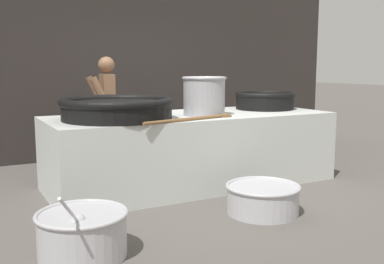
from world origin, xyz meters
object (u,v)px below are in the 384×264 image
giant_wok_near (117,108)px  prep_bowl_vegetables (82,232)px  stock_pot (204,95)px  giant_wok_far (265,100)px  prep_bowl_meat (263,197)px  cook (107,111)px

giant_wok_near → prep_bowl_vegetables: (-0.84, -1.53, -0.85)m
giant_wok_near → stock_pot: size_ratio=2.36×
giant_wok_far → stock_pot: stock_pot is taller
giant_wok_near → giant_wok_far: (2.32, 0.24, -0.00)m
prep_bowl_vegetables → stock_pot: bearing=36.5°
giant_wok_near → stock_pot: bearing=-4.1°
stock_pot → prep_bowl_vegetables: 2.62m
stock_pot → prep_bowl_vegetables: (-1.96, -1.45, -0.97)m
giant_wok_near → prep_bowl_meat: giant_wok_near is taller
giant_wok_near → cook: size_ratio=0.79×
prep_bowl_vegetables → prep_bowl_meat: bearing=5.8°
cook → prep_bowl_meat: 2.76m
cook → prep_bowl_vegetables: bearing=77.3°
stock_pot → prep_bowl_vegetables: bearing=-143.5°
giant_wok_near → cook: cook is taller
cook → giant_wok_near: bearing=87.3°
cook → prep_bowl_vegetables: size_ratio=1.84×
stock_pot → prep_bowl_meat: stock_pot is taller
stock_pot → prep_bowl_meat: size_ratio=0.72×
stock_pot → prep_bowl_vegetables: size_ratio=0.62×
giant_wok_near → prep_bowl_meat: (1.13, -1.33, -0.89)m
giant_wok_far → prep_bowl_vegetables: bearing=-150.7°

